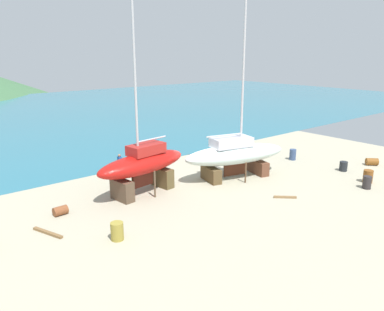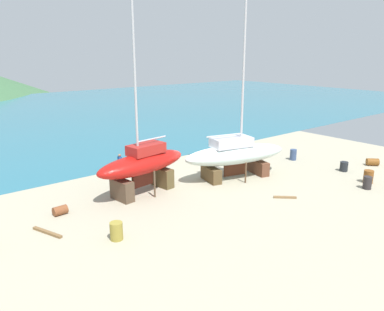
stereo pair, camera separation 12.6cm
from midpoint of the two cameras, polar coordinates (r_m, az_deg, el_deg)
name	(u,v)px [view 2 (the right image)]	position (r m, az deg, el deg)	size (l,w,h in m)	color
ground_plane	(241,200)	(24.12, 7.59, -6.74)	(42.36, 42.36, 0.00)	#ACA58B
sea_water	(33,116)	(60.12, -23.04, 5.58)	(151.33, 62.78, 0.01)	teal
sailboat_large_starboard	(143,164)	(24.69, -7.35, -1.30)	(7.10, 2.98, 12.76)	brown
sailboat_mid_port	(235,154)	(27.81, 6.76, 0.27)	(8.57, 4.45, 13.85)	brown
worker	(120,164)	(29.08, -10.78, -1.25)	(0.32, 0.48, 1.61)	#327C4D
barrel_ochre	(373,162)	(34.38, 25.88, -0.89)	(0.60, 0.60, 0.93)	brown
barrel_blue_faded	(344,166)	(31.79, 22.22, -1.56)	(0.61, 0.61, 0.76)	#22262A
barrel_rust_far	(293,155)	(33.66, 15.26, 0.12)	(0.56, 0.56, 0.93)	#364B73
barrel_tipped_center	(367,183)	(28.35, 25.26, -3.77)	(0.56, 0.56, 0.88)	#2F2A2A
barrel_rust_mid	(60,210)	(23.05, -19.28, -7.89)	(0.53, 0.53, 0.78)	brown
barrel_tar_black	(368,177)	(29.66, 25.37, -2.93)	(0.67, 0.67, 0.92)	brown
barrel_by_slipway	(116,231)	(19.38, -11.25, -11.21)	(0.64, 0.64, 0.92)	olive
timber_long_aft	(47,232)	(21.12, -21.00, -10.86)	(2.08, 0.19, 0.13)	brown
timber_short_cross	(285,197)	(24.92, 14.12, -6.18)	(1.45, 0.14, 0.14)	olive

